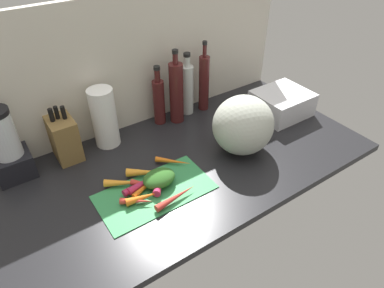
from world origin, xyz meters
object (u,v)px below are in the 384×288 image
(bottle_2, at_px, (187,88))
(paper_towel_roll, at_px, (104,118))
(bottle_1, at_px, (176,92))
(carrot_3, at_px, (173,161))
(carrot_2, at_px, (146,182))
(carrot_6, at_px, (149,183))
(carrot_7, at_px, (141,184))
(carrot_9, at_px, (143,197))
(carrot_1, at_px, (160,179))
(winter_squash, at_px, (243,125))
(bottle_0, at_px, (159,100))
(cutting_board, at_px, (155,192))
(carrot_5, at_px, (125,183))
(carrot_10, at_px, (136,201))
(blender_appliance, at_px, (7,149))
(carrot_8, at_px, (147,185))
(knife_block, at_px, (64,138))
(carrot_0, at_px, (176,197))
(dish_rack, at_px, (282,103))
(bottle_3, at_px, (204,82))

(bottle_2, bearing_deg, paper_towel_roll, -177.31)
(bottle_2, bearing_deg, bottle_1, -157.93)
(carrot_3, height_order, bottle_2, bottle_2)
(carrot_2, bearing_deg, carrot_6, -47.43)
(carrot_7, distance_m, carrot_9, 0.08)
(carrot_1, distance_m, bottle_2, 0.55)
(winter_squash, bearing_deg, bottle_0, 115.36)
(cutting_board, bearing_deg, bottle_2, 44.45)
(carrot_5, distance_m, carrot_7, 0.06)
(carrot_7, bearing_deg, carrot_10, -127.13)
(carrot_7, distance_m, blender_appliance, 0.52)
(carrot_5, xyz_separation_m, carrot_8, (0.06, -0.05, -0.00))
(carrot_5, bearing_deg, carrot_10, -93.66)
(carrot_8, distance_m, knife_block, 0.42)
(carrot_0, bearing_deg, bottle_2, 52.65)
(carrot_0, height_order, paper_towel_roll, paper_towel_roll)
(carrot_0, distance_m, dish_rack, 0.79)
(carrot_0, distance_m, bottle_1, 0.56)
(carrot_3, relative_size, blender_appliance, 0.50)
(bottle_3, bearing_deg, carrot_1, -141.76)
(carrot_6, bearing_deg, carrot_8, -158.20)
(carrot_8, height_order, carrot_9, carrot_9)
(carrot_1, relative_size, carrot_3, 1.06)
(carrot_5, bearing_deg, carrot_6, -32.22)
(carrot_0, relative_size, bottle_2, 0.56)
(carrot_7, relative_size, dish_rack, 0.61)
(carrot_9, distance_m, knife_block, 0.45)
(cutting_board, height_order, winter_squash, winter_squash)
(carrot_0, height_order, blender_appliance, blender_appliance)
(carrot_5, height_order, winter_squash, winter_squash)
(carrot_0, distance_m, winter_squash, 0.43)
(carrot_0, distance_m, bottle_0, 0.55)
(bottle_1, height_order, dish_rack, bottle_1)
(carrot_6, height_order, carrot_9, carrot_9)
(blender_appliance, bearing_deg, dish_rack, -12.25)
(carrot_3, xyz_separation_m, carrot_6, (-0.14, -0.06, -0.00))
(bottle_3, bearing_deg, bottle_0, 177.25)
(carrot_2, relative_size, carrot_6, 0.92)
(carrot_0, xyz_separation_m, carrot_1, (-0.00, 0.11, 0.00))
(winter_squash, bearing_deg, carrot_10, -175.34)
(paper_towel_roll, relative_size, bottle_3, 0.75)
(carrot_1, height_order, carrot_8, carrot_1)
(bottle_3, bearing_deg, carrot_2, -146.17)
(carrot_1, bearing_deg, paper_towel_roll, 99.32)
(carrot_0, bearing_deg, dish_rack, 16.24)
(bottle_1, distance_m, bottle_3, 0.17)
(knife_block, bearing_deg, winter_squash, -30.76)
(carrot_5, height_order, paper_towel_roll, paper_towel_roll)
(knife_block, height_order, bottle_3, bottle_3)
(bottle_3, bearing_deg, blender_appliance, 179.82)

